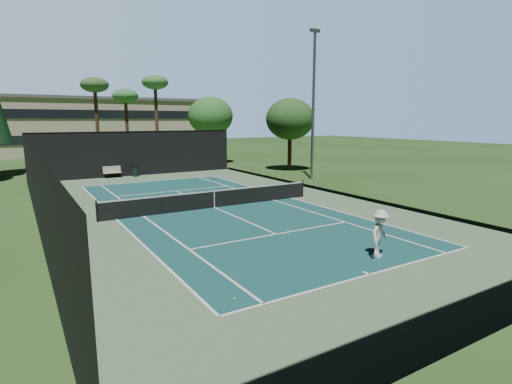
% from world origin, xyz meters
% --- Properties ---
extents(ground, '(160.00, 160.00, 0.00)m').
position_xyz_m(ground, '(0.00, 0.00, 0.00)').
color(ground, '#264A1B').
rests_on(ground, ground).
extents(apron_slab, '(18.00, 32.00, 0.01)m').
position_xyz_m(apron_slab, '(0.00, 0.00, 0.01)').
color(apron_slab, '#557350').
rests_on(apron_slab, ground).
extents(court_surface, '(10.97, 23.77, 0.01)m').
position_xyz_m(court_surface, '(0.00, 0.00, 0.01)').
color(court_surface, '#17494A').
rests_on(court_surface, ground).
extents(court_lines, '(11.07, 23.87, 0.01)m').
position_xyz_m(court_lines, '(0.00, 0.00, 0.02)').
color(court_lines, white).
rests_on(court_lines, ground).
extents(tennis_net, '(12.90, 0.10, 1.10)m').
position_xyz_m(tennis_net, '(0.00, 0.00, 0.56)').
color(tennis_net, black).
rests_on(tennis_net, ground).
extents(fence, '(18.04, 32.05, 4.03)m').
position_xyz_m(fence, '(0.00, 0.06, 2.01)').
color(fence, black).
rests_on(fence, ground).
extents(player, '(1.33, 1.08, 1.80)m').
position_xyz_m(player, '(1.61, -10.81, 0.90)').
color(player, silver).
rests_on(player, ground).
extents(tennis_ball_a, '(0.07, 0.07, 0.07)m').
position_xyz_m(tennis_ball_a, '(-4.67, -11.21, 0.04)').
color(tennis_ball_a, yellow).
rests_on(tennis_ball_a, ground).
extents(tennis_ball_b, '(0.06, 0.06, 0.06)m').
position_xyz_m(tennis_ball_b, '(-2.87, 2.51, 0.03)').
color(tennis_ball_b, '#B8CC2E').
rests_on(tennis_ball_b, ground).
extents(tennis_ball_c, '(0.07, 0.07, 0.07)m').
position_xyz_m(tennis_ball_c, '(0.96, 4.56, 0.04)').
color(tennis_ball_c, '#BCCF2F').
rests_on(tennis_ball_c, ground).
extents(tennis_ball_d, '(0.07, 0.07, 0.07)m').
position_xyz_m(tennis_ball_d, '(-6.20, 5.04, 0.03)').
color(tennis_ball_d, '#C0E333').
rests_on(tennis_ball_d, ground).
extents(park_bench, '(1.50, 0.45, 1.02)m').
position_xyz_m(park_bench, '(-2.45, 15.72, 0.55)').
color(park_bench, beige).
rests_on(park_bench, ground).
extents(trash_bin, '(0.56, 0.56, 0.95)m').
position_xyz_m(trash_bin, '(-0.52, 15.41, 0.48)').
color(trash_bin, black).
rests_on(trash_bin, ground).
extents(palm_a, '(2.80, 2.80, 9.32)m').
position_xyz_m(palm_a, '(-2.00, 24.00, 8.19)').
color(palm_a, '#462D1E').
rests_on(palm_a, ground).
extents(palm_b, '(2.80, 2.80, 8.42)m').
position_xyz_m(palm_b, '(1.50, 26.00, 7.36)').
color(palm_b, '#42281C').
rests_on(palm_b, ground).
extents(palm_c, '(2.80, 2.80, 9.77)m').
position_xyz_m(palm_c, '(4.00, 23.00, 8.60)').
color(palm_c, '#4C3320').
rests_on(palm_c, ground).
extents(decid_tree_a, '(5.12, 5.12, 7.62)m').
position_xyz_m(decid_tree_a, '(10.00, 22.00, 5.42)').
color(decid_tree_a, '#482C1E').
rests_on(decid_tree_a, ground).
extents(decid_tree_b, '(4.80, 4.80, 7.14)m').
position_xyz_m(decid_tree_b, '(14.00, 12.00, 5.08)').
color(decid_tree_b, '#3F271B').
rests_on(decid_tree_b, ground).
extents(campus_building, '(40.50, 12.50, 8.30)m').
position_xyz_m(campus_building, '(0.00, 45.98, 4.21)').
color(campus_building, '#BBAD91').
rests_on(campus_building, ground).
extents(light_pole, '(0.90, 0.25, 12.22)m').
position_xyz_m(light_pole, '(12.00, 6.00, 6.46)').
color(light_pole, gray).
rests_on(light_pole, ground).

